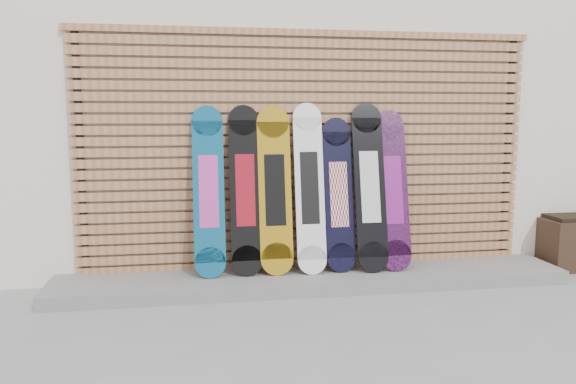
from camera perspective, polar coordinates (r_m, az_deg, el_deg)
name	(u,v)px	position (r m, az deg, el deg)	size (l,w,h in m)	color
ground	(350,310)	(4.56, 6.31, -11.83)	(80.00, 80.00, 0.00)	gray
building	(318,95)	(7.82, 3.06, 9.81)	(12.00, 5.00, 3.60)	white
concrete_step	(314,279)	(5.14, 2.61, -8.81)	(4.60, 0.70, 0.12)	slate
slat_wall	(308,150)	(5.21, 2.03, 4.28)	(4.26, 0.08, 2.29)	#A66B45
snowboard_0	(209,191)	(4.97, -8.06, 0.06)	(0.27, 0.31, 1.50)	#0D547D
snowboard_1	(245,190)	(4.99, -4.36, 0.18)	(0.28, 0.31, 1.50)	black
snowboard_2	(275,190)	(5.01, -1.34, 0.20)	(0.29, 0.32, 1.50)	#AE7E12
snowboard_3	(310,188)	(5.05, 2.20, 0.42)	(0.26, 0.35, 1.52)	white
snowboard_4	(339,194)	(5.13, 5.17, -0.24)	(0.27, 0.32, 1.39)	black
snowboard_5	(370,187)	(5.17, 8.30, 0.52)	(0.28, 0.38, 1.53)	black
snowboard_6	(392,190)	(5.25, 10.57, 0.22)	(0.29, 0.37, 1.46)	black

